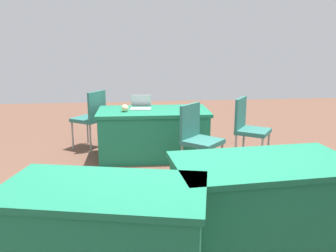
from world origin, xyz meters
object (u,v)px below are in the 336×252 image
(chair_by_pillar, at_px, (248,126))
(yarn_ball, at_px, (125,108))
(laptop_silver, at_px, (141,106))
(table_mid_right, at_px, (263,200))
(chair_tucked_right, at_px, (198,136))
(scissors_red, at_px, (188,111))
(chair_back_row, at_px, (91,115))
(table_foreground, at_px, (153,133))
(table_mid_left, at_px, (104,233))

(chair_by_pillar, relative_size, yarn_ball, 8.88)
(laptop_silver, distance_m, yarn_ball, 0.33)
(table_mid_right, relative_size, chair_tucked_right, 1.71)
(chair_tucked_right, bearing_deg, scissors_red, -135.33)
(chair_by_pillar, bearing_deg, chair_back_row, -78.15)
(table_foreground, relative_size, chair_back_row, 1.76)
(table_foreground, relative_size, laptop_silver, 4.88)
(chair_by_pillar, xyz_separation_m, laptop_silver, (1.54, -0.57, 0.22))
(table_mid_left, height_order, chair_by_pillar, chair_by_pillar)
(laptop_silver, bearing_deg, table_mid_left, 89.48)
(chair_back_row, relative_size, yarn_ball, 8.94)
(laptop_silver, bearing_deg, scissors_red, 165.83)
(chair_back_row, bearing_deg, chair_by_pillar, -78.85)
(table_foreground, relative_size, table_mid_left, 1.03)
(chair_tucked_right, bearing_deg, laptop_silver, -101.94)
(chair_tucked_right, relative_size, scissors_red, 5.38)
(chair_back_row, bearing_deg, yarn_ball, -105.21)
(table_foreground, xyz_separation_m, table_mid_left, (0.59, 2.92, 0.00))
(chair_by_pillar, height_order, yarn_ball, chair_by_pillar)
(table_mid_right, relative_size, yarn_ball, 15.24)
(chair_tucked_right, distance_m, chair_by_pillar, 0.96)
(laptop_silver, bearing_deg, table_foreground, 153.09)
(chair_by_pillar, bearing_deg, laptop_silver, -75.06)
(table_foreground, bearing_deg, chair_by_pillar, 161.74)
(table_mid_left, bearing_deg, table_mid_right, -163.71)
(chair_back_row, distance_m, scissors_red, 1.67)
(table_mid_right, xyz_separation_m, laptop_silver, (0.98, -2.64, 0.41))
(scissors_red, bearing_deg, chair_back_row, -74.08)
(chair_back_row, relative_size, laptop_silver, 2.78)
(table_mid_right, bearing_deg, chair_tucked_right, -80.23)
(laptop_silver, height_order, scissors_red, laptop_silver)
(laptop_silver, bearing_deg, yarn_ball, 48.94)
(table_foreground, relative_size, yarn_ball, 15.69)
(chair_by_pillar, bearing_deg, yarn_ball, -65.93)
(table_foreground, bearing_deg, chair_back_row, -29.96)
(chair_tucked_right, bearing_deg, chair_by_pillar, 162.34)
(table_foreground, height_order, chair_by_pillar, chair_by_pillar)
(table_mid_right, distance_m, scissors_red, 2.41)
(table_mid_right, bearing_deg, table_mid_left, 16.29)
(yarn_ball, bearing_deg, chair_back_row, -49.81)
(table_mid_right, height_order, yarn_ball, yarn_ball)
(chair_tucked_right, height_order, chair_back_row, chair_back_row)
(yarn_ball, bearing_deg, laptop_silver, -138.17)
(chair_tucked_right, xyz_separation_m, scissors_red, (0.01, -0.76, 0.19))
(chair_back_row, bearing_deg, table_foreground, -85.36)
(yarn_ball, bearing_deg, chair_by_pillar, 168.77)
(chair_tucked_right, xyz_separation_m, yarn_ball, (0.94, -0.81, 0.24))
(yarn_ball, bearing_deg, scissors_red, 176.89)
(yarn_ball, distance_m, scissors_red, 0.94)
(table_mid_left, bearing_deg, scissors_red, -111.59)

